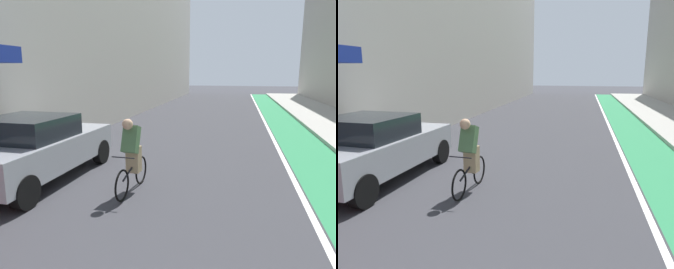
% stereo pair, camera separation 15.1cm
% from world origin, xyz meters
% --- Properties ---
extents(ground_plane, '(94.62, 94.62, 0.00)m').
position_xyz_m(ground_plane, '(0.00, 17.50, 0.00)').
color(ground_plane, '#38383D').
extents(bike_lane_paint, '(1.60, 43.01, 0.00)m').
position_xyz_m(bike_lane_paint, '(3.58, 19.50, 0.00)').
color(bike_lane_paint, '#2D8451').
rests_on(bike_lane_paint, ground).
extents(lane_divider_stripe, '(0.12, 43.01, 0.00)m').
position_xyz_m(lane_divider_stripe, '(2.68, 19.50, 0.00)').
color(lane_divider_stripe, white).
rests_on(lane_divider_stripe, ground).
extents(parked_sedan_silver, '(2.09, 4.30, 1.53)m').
position_xyz_m(parked_sedan_silver, '(-3.33, 8.92, 0.79)').
color(parked_sedan_silver, '#9EA0A8').
rests_on(parked_sedan_silver, ground).
extents(cyclist_mid, '(0.48, 1.69, 1.60)m').
position_xyz_m(cyclist_mid, '(-0.83, 8.67, 0.85)').
color(cyclist_mid, black).
rests_on(cyclist_mid, ground).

